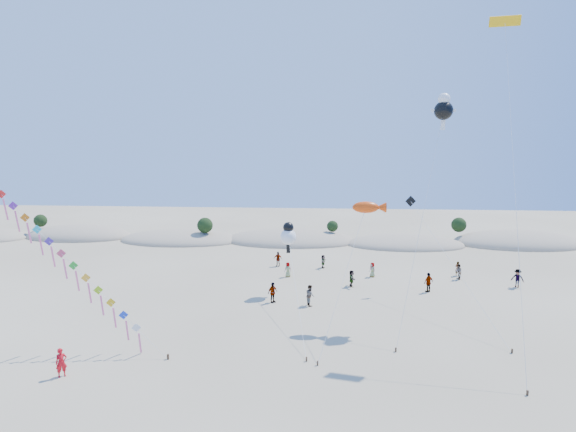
# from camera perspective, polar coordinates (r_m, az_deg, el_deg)

# --- Properties ---
(ground) EXTENTS (160.00, 160.00, 0.00)m
(ground) POSITION_cam_1_polar(r_m,az_deg,el_deg) (26.98, -7.11, -23.04)
(ground) COLOR gray
(ground) RESTS_ON ground
(dune_ridge) EXTENTS (145.30, 11.49, 5.57)m
(dune_ridge) POSITION_cam_1_polar(r_m,az_deg,el_deg) (69.12, 1.16, -2.94)
(dune_ridge) COLOR gray
(dune_ridge) RESTS_ON ground
(fish_kite) EXTENTS (5.17, 9.00, 9.59)m
(fish_kite) POSITION_cam_1_polar(r_m,az_deg,el_deg) (38.03, 9.61, 0.98)
(fish_kite) COLOR #3F2D1E
(fish_kite) RESTS_ON ground
(cartoon_kite_low) EXTENTS (3.08, 15.23, 6.79)m
(cartoon_kite_low) POSITION_cam_1_polar(r_m,az_deg,el_deg) (44.95, 0.04, -2.26)
(cartoon_kite_low) COLOR #3F2D1E
(cartoon_kite_low) RESTS_ON ground
(cartoon_kite_high) EXTENTS (5.62, 9.94, 18.09)m
(cartoon_kite_high) POSITION_cam_1_polar(r_m,az_deg,el_deg) (41.78, 17.96, 12.00)
(cartoon_kite_high) COLOR #3F2D1E
(cartoon_kite_high) RESTS_ON ground
(parafoil_kite) EXTENTS (2.59, 12.23, 23.31)m
(parafoil_kite) POSITION_cam_1_polar(r_m,az_deg,el_deg) (40.71, 24.36, 19.61)
(parafoil_kite) COLOR #3F2D1E
(parafoil_kite) RESTS_ON ground
(dark_kite) EXTENTS (5.16, 14.81, 9.10)m
(dark_kite) POSITION_cam_1_polar(r_m,az_deg,el_deg) (44.39, 16.58, -1.78)
(dark_kite) COLOR #3F2D1E
(dark_kite) RESTS_ON ground
(flyer_foreground) EXTENTS (0.78, 0.74, 1.80)m
(flyer_foreground) POSITION_cam_1_polar(r_m,az_deg,el_deg) (33.55, -25.28, -15.44)
(flyer_foreground) COLOR red
(flyer_foreground) RESTS_ON ground
(beachgoers) EXTENTS (25.49, 13.96, 1.88)m
(beachgoers) POSITION_cam_1_polar(r_m,az_deg,el_deg) (49.29, 10.10, -7.03)
(beachgoers) COLOR slate
(beachgoers) RESTS_ON ground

